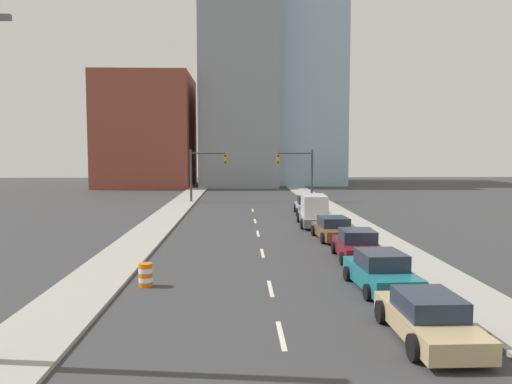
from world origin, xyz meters
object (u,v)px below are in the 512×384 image
object	(u,v)px
traffic_barrel	(146,275)
box_truck_gray	(314,211)
traffic_signal_left	(202,168)
sedan_teal	(381,272)
sedan_maroon	(357,246)
traffic_signal_right	(301,168)
sedan_silver	(306,206)
sedan_tan	(428,318)
sedan_brown	(333,229)

from	to	relation	value
traffic_barrel	box_truck_gray	world-z (taller)	box_truck_gray
traffic_signal_left	sedan_teal	size ratio (longest dim) A/B	1.23
traffic_signal_left	sedan_teal	world-z (taller)	traffic_signal_left
sedan_maroon	box_truck_gray	xyz separation A→B (m)	(-0.52, 11.44, 0.40)
traffic_signal_right	sedan_silver	bearing A→B (deg)	-94.45
sedan_tan	box_truck_gray	bearing A→B (deg)	89.32
traffic_barrel	sedan_brown	bearing A→B (deg)	47.66
traffic_signal_right	sedan_tan	xyz separation A→B (m)	(-1.19, -39.49, -3.05)
traffic_signal_right	sedan_brown	xyz separation A→B (m)	(-0.81, -22.83, -3.04)
sedan_maroon	sedan_silver	world-z (taller)	sedan_silver
traffic_signal_left	sedan_tan	world-z (taller)	traffic_signal_left
traffic_signal_right	sedan_maroon	distance (m)	28.73
traffic_signal_right	sedan_teal	world-z (taller)	traffic_signal_right
sedan_maroon	sedan_silver	xyz separation A→B (m)	(-0.11, 18.50, 0.02)
traffic_barrel	sedan_silver	world-z (taller)	sedan_silver
traffic_barrel	box_truck_gray	distance (m)	18.79
sedan_tan	sedan_silver	size ratio (longest dim) A/B	1.00
traffic_barrel	traffic_signal_right	bearing A→B (deg)	72.59
traffic_barrel	sedan_teal	bearing A→B (deg)	-4.40
sedan_teal	sedan_silver	world-z (taller)	sedan_silver
sedan_teal	box_truck_gray	size ratio (longest dim) A/B	0.81
sedan_teal	sedan_maroon	bearing A→B (deg)	83.04
traffic_signal_right	sedan_brown	world-z (taller)	traffic_signal_right
sedan_tan	traffic_signal_left	bearing A→B (deg)	102.85
traffic_signal_left	traffic_barrel	world-z (taller)	traffic_signal_left
traffic_signal_right	traffic_barrel	world-z (taller)	traffic_signal_right
sedan_maroon	sedan_brown	world-z (taller)	sedan_maroon
traffic_barrel	sedan_tan	size ratio (longest dim) A/B	0.20
sedan_teal	sedan_maroon	size ratio (longest dim) A/B	1.05
sedan_silver	traffic_barrel	bearing A→B (deg)	-109.82
traffic_signal_left	traffic_signal_right	bearing A→B (deg)	0.00
sedan_maroon	sedan_brown	distance (m)	5.74
sedan_maroon	traffic_barrel	bearing A→B (deg)	-151.60
sedan_teal	sedan_brown	distance (m)	11.35
sedan_teal	sedan_brown	size ratio (longest dim) A/B	0.97
traffic_signal_left	sedan_silver	distance (m)	14.42
traffic_barrel	sedan_maroon	world-z (taller)	sedan_maroon
traffic_signal_right	box_truck_gray	bearing A→B (deg)	-93.96
sedan_brown	sedan_silver	bearing A→B (deg)	86.95
sedan_brown	sedan_silver	xyz separation A→B (m)	(0.03, 12.77, 0.06)
traffic_signal_right	box_truck_gray	distance (m)	17.36
traffic_signal_left	box_truck_gray	bearing A→B (deg)	-60.99
traffic_barrel	box_truck_gray	xyz separation A→B (m)	(9.30, 16.32, 0.60)
sedan_maroon	sedan_brown	size ratio (longest dim) A/B	0.93
traffic_signal_left	traffic_barrel	size ratio (longest dim) A/B	5.99
traffic_barrel	sedan_tan	distance (m)	11.09
sedan_brown	traffic_signal_right	bearing A→B (deg)	85.04
traffic_barrel	sedan_teal	world-z (taller)	sedan_teal
traffic_signal_right	box_truck_gray	world-z (taller)	traffic_signal_right
sedan_tan	sedan_maroon	world-z (taller)	sedan_maroon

